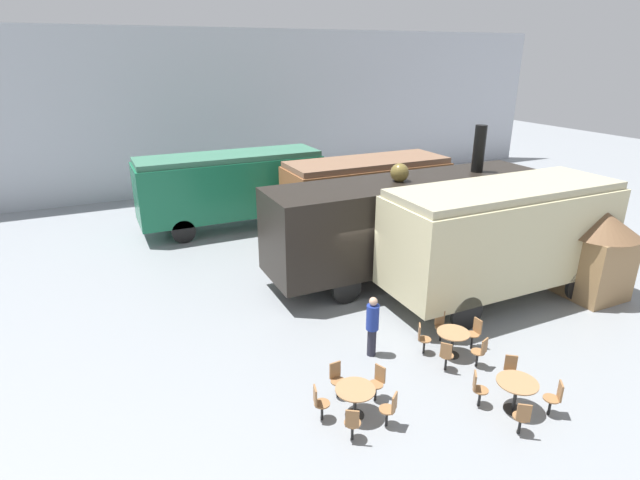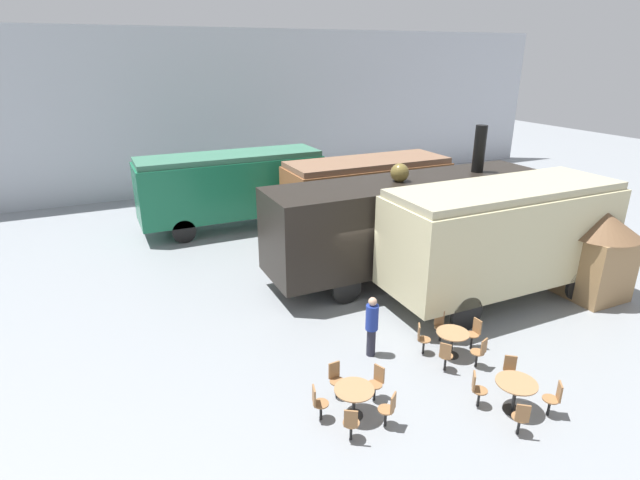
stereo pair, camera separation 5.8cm
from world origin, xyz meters
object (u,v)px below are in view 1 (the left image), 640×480
object	(u,v)px
cafe_table_near	(517,387)
visitor_person	(372,324)
passenger_coach_wooden	(367,190)
passenger_coach_vintage	(501,233)
steam_locomotive	(409,219)
cafe_table_mid	(355,394)
ticket_kiosk	(598,249)
cafe_table_far	(453,337)
streamlined_locomotive	(247,183)
cafe_chair_0	(478,387)

from	to	relation	value
cafe_table_near	visitor_person	distance (m)	3.80
passenger_coach_wooden	passenger_coach_vintage	size ratio (longest dim) A/B	0.93
steam_locomotive	visitor_person	size ratio (longest dim) A/B	6.10
steam_locomotive	cafe_table_near	distance (m)	7.95
cafe_table_mid	ticket_kiosk	xyz separation A→B (m)	(10.05, 1.89, 1.09)
passenger_coach_wooden	steam_locomotive	xyz separation A→B (m)	(-0.83, -4.48, 0.11)
ticket_kiosk	cafe_table_far	bearing A→B (deg)	-172.21
passenger_coach_wooden	passenger_coach_vintage	world-z (taller)	passenger_coach_vintage
visitor_person	cafe_table_near	bearing A→B (deg)	-61.56
passenger_coach_wooden	streamlined_locomotive	bearing A→B (deg)	143.67
steam_locomotive	cafe_table_far	size ratio (longest dim) A/B	12.12
cafe_table_far	streamlined_locomotive	bearing A→B (deg)	97.16
passenger_coach_vintage	cafe_table_near	size ratio (longest dim) A/B	8.44
cafe_table_near	visitor_person	xyz separation A→B (m)	(-1.80, 3.33, 0.32)
cafe_table_far	ticket_kiosk	distance (m)	6.67
steam_locomotive	cafe_table_mid	xyz separation A→B (m)	(-5.56, -6.11, -1.52)
ticket_kiosk	passenger_coach_wooden	bearing A→B (deg)	112.80
streamlined_locomotive	steam_locomotive	size ratio (longest dim) A/B	0.96
cafe_table_near	cafe_table_mid	world-z (taller)	cafe_table_near
streamlined_locomotive	ticket_kiosk	distance (m)	14.51
steam_locomotive	ticket_kiosk	world-z (taller)	steam_locomotive
passenger_coach_wooden	visitor_person	distance (m)	9.96
passenger_coach_wooden	ticket_kiosk	bearing A→B (deg)	-67.20
passenger_coach_wooden	cafe_table_mid	world-z (taller)	passenger_coach_wooden
passenger_coach_wooden	cafe_chair_0	xyz separation A→B (m)	(-3.67, -11.48, -1.49)
passenger_coach_vintage	ticket_kiosk	distance (m)	3.30
streamlined_locomotive	cafe_chair_0	world-z (taller)	streamlined_locomotive
passenger_coach_wooden	cafe_table_near	world-z (taller)	passenger_coach_wooden
streamlined_locomotive	ticket_kiosk	size ratio (longest dim) A/B	3.39
steam_locomotive	cafe_table_mid	world-z (taller)	steam_locomotive
cafe_table_mid	steam_locomotive	bearing A→B (deg)	47.71
steam_locomotive	passenger_coach_vintage	distance (m)	3.28
streamlined_locomotive	passenger_coach_wooden	xyz separation A→B (m)	(4.48, -3.29, -0.03)
visitor_person	ticket_kiosk	size ratio (longest dim) A/B	0.58
streamlined_locomotive	cafe_table_mid	distance (m)	14.10
cafe_table_far	cafe_table_near	bearing A→B (deg)	-93.53
passenger_coach_wooden	cafe_chair_0	distance (m)	12.15
passenger_coach_wooden	ticket_kiosk	size ratio (longest dim) A/B	2.42
cafe_table_far	visitor_person	bearing A→B (deg)	154.08
visitor_person	ticket_kiosk	distance (m)	8.50
passenger_coach_vintage	streamlined_locomotive	bearing A→B (deg)	115.86
visitor_person	steam_locomotive	bearing A→B (deg)	46.35
steam_locomotive	cafe_chair_0	bearing A→B (deg)	-112.10
passenger_coach_wooden	cafe_table_far	xyz separation A→B (m)	(-2.86, -9.60, -1.43)
streamlined_locomotive	cafe_table_near	size ratio (longest dim) A/B	11.02
cafe_table_far	cafe_chair_0	bearing A→B (deg)	-113.40
passenger_coach_wooden	cafe_table_mid	size ratio (longest dim) A/B	8.06
cafe_chair_0	ticket_kiosk	world-z (taller)	ticket_kiosk
cafe_table_near	ticket_kiosk	xyz separation A→B (m)	(6.67, 3.27, 1.05)
passenger_coach_vintage	cafe_table_far	size ratio (longest dim) A/B	8.93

